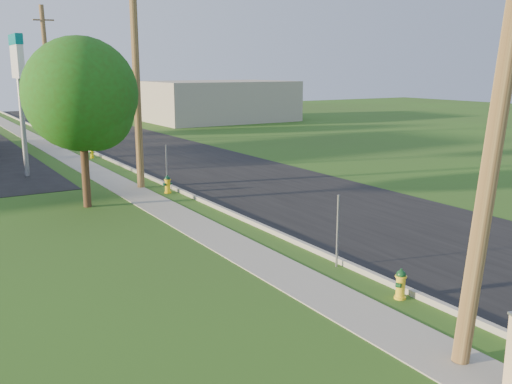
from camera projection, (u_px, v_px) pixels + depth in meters
ground_plane at (456, 328)px, 11.83m from camera, size 140.00×140.00×0.00m
road at (327, 205)px, 22.46m from camera, size 8.00×120.00×0.02m
curb at (239, 216)px, 20.42m from camera, size 0.15×120.00×0.15m
sidewalk at (195, 225)px, 19.54m from camera, size 1.50×120.00×0.03m
utility_pole_near at (501, 96)px, 9.67m from camera, size 1.40×0.32×9.48m
utility_pole_mid at (136, 76)px, 24.66m from camera, size 1.40×0.32×9.80m
utility_pole_far at (48, 75)px, 39.72m from camera, size 1.40×0.32×9.50m
sign_post_near at (338, 231)px, 15.25m from camera, size 0.05×0.04×2.00m
sign_post_mid at (167, 167)px, 25.10m from camera, size 0.05×0.04×2.00m
sign_post_far at (90, 139)px, 35.29m from camera, size 0.05×0.04×2.00m
price_pylon at (18, 65)px, 27.17m from camera, size 0.34×2.04×6.85m
distant_building at (218, 101)px, 58.11m from camera, size 14.00×10.00×4.00m
tree_verge at (84, 99)px, 21.27m from camera, size 4.26×4.26×6.46m
hydrant_near at (401, 284)px, 13.25m from camera, size 0.38×0.34×0.74m
hydrant_mid at (168, 184)px, 24.50m from camera, size 0.41×0.36×0.79m
hydrant_far at (92, 153)px, 34.05m from camera, size 0.35×0.31×0.67m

